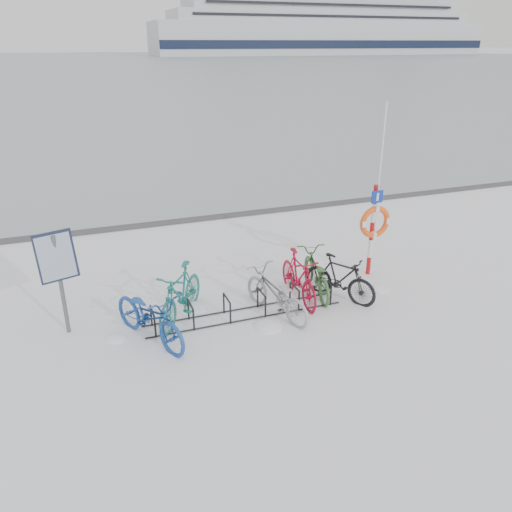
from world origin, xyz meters
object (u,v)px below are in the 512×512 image
bike_rack (244,307)px  cruise_ferry (322,22)px  lifebuoy_station (374,222)px  info_board (57,262)px

bike_rack → cruise_ferry: (107.50, 208.86, 13.33)m
bike_rack → lifebuoy_station: size_ratio=1.03×
cruise_ferry → info_board: bearing=-118.0°
bike_rack → info_board: size_ratio=2.01×
lifebuoy_station → cruise_ferry: cruise_ferry is taller
info_board → cruise_ferry: bearing=44.2°
info_board → cruise_ferry: (110.80, 208.34, 12.08)m
bike_rack → info_board: bearing=171.1°
lifebuoy_station → cruise_ferry: (104.15, 208.09, 12.20)m
bike_rack → cruise_ferry: cruise_ferry is taller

